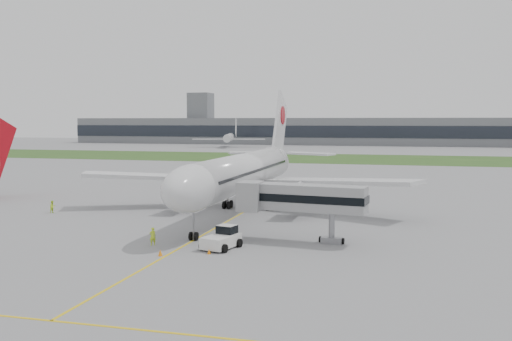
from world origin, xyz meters
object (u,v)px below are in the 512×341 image
(jet_bridge, at_px, (298,198))
(ground_crew_near, at_px, (153,236))
(airliner, at_px, (245,171))
(pushback_tug, at_px, (223,238))

(jet_bridge, distance_m, ground_crew_near, 15.30)
(airliner, height_order, pushback_tug, airliner)
(airliner, xyz_separation_m, ground_crew_near, (-3.14, -23.16, -4.74))
(ground_crew_near, bearing_deg, jet_bridge, 160.29)
(ground_crew_near, bearing_deg, airliner, -138.94)
(jet_bridge, xyz_separation_m, ground_crew_near, (-13.83, -5.44, -3.64))
(airliner, height_order, ground_crew_near, airliner)
(pushback_tug, distance_m, ground_crew_near, 7.24)
(pushback_tug, distance_m, jet_bridge, 8.91)
(airliner, relative_size, pushback_tug, 11.58)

